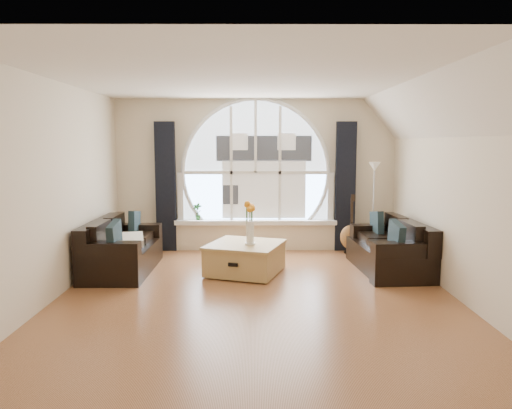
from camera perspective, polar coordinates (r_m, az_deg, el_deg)
name	(u,v)px	position (r m, az deg, el deg)	size (l,w,h in m)	color
ground	(256,295)	(6.39, 0.03, -10.41)	(5.00, 5.50, 0.01)	brown
ceiling	(256,79)	(6.14, 0.04, 14.39)	(5.00, 5.50, 0.01)	silver
wall_back	(256,175)	(8.86, -0.05, 3.42)	(5.00, 0.01, 2.70)	beige
wall_front	(258,227)	(3.39, 0.26, -2.68)	(5.00, 0.01, 2.70)	beige
wall_left	(55,190)	(6.59, -22.25, 1.60)	(0.01, 5.50, 2.70)	beige
wall_right	(457,190)	(6.62, 22.24, 1.62)	(0.01, 5.50, 2.70)	beige
attic_slope	(436,108)	(6.50, 20.18, 10.45)	(0.92, 5.50, 0.72)	silver
arched_window	(256,160)	(8.81, -0.05, 5.19)	(2.60, 0.06, 2.15)	silver
window_sill	(256,222)	(8.85, -0.05, -2.05)	(2.90, 0.22, 0.08)	white
window_frame	(256,160)	(8.78, -0.05, 5.19)	(2.76, 0.08, 2.15)	white
neighbor_house	(264,167)	(8.80, 0.93, 4.38)	(1.70, 0.02, 1.50)	silver
curtain_left	(166,187)	(8.89, -10.42, 2.03)	(0.35, 0.12, 2.30)	black
curtain_right	(345,187)	(8.90, 10.31, 2.03)	(0.35, 0.12, 2.30)	black
sofa_left	(122,245)	(7.67, -15.23, -4.58)	(0.87, 1.74, 0.77)	black
sofa_right	(389,245)	(7.71, 15.13, -4.52)	(0.85, 1.70, 0.76)	black
coffee_chest	(245,257)	(7.32, -1.26, -6.11)	(1.01, 1.01, 0.50)	#A6844A
throw_blanket	(124,240)	(7.55, -15.05, -3.99)	(0.55, 0.55, 0.10)	silver
vase_flowers	(250,218)	(7.12, -0.70, -1.59)	(0.24, 0.24, 0.70)	white
floor_lamp	(373,208)	(8.75, 13.45, -0.44)	(0.24, 0.24, 1.60)	#B2B2B2
guitar	(351,224)	(8.67, 10.95, -2.25)	(0.36, 0.24, 1.06)	brown
potted_plant	(197,212)	(8.88, -6.80, -0.81)	(0.16, 0.11, 0.31)	#1E6023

